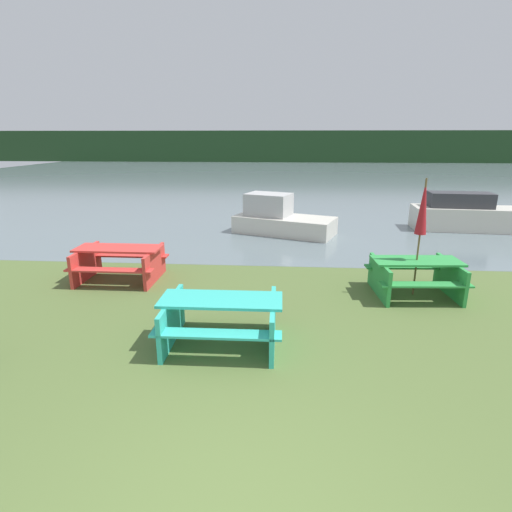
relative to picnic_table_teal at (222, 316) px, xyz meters
name	(u,v)px	position (x,y,z in m)	size (l,w,h in m)	color
water	(281,176)	(0.55, 28.96, -0.46)	(60.00, 50.00, 0.00)	slate
far_treeline	(283,146)	(0.55, 48.96, 1.54)	(80.00, 1.60, 4.00)	#1E3D1E
picnic_table_teal	(222,316)	(0.00, 0.00, 0.00)	(1.87, 1.40, 0.75)	#33B7A8
picnic_table_green	(415,274)	(3.61, 2.30, -0.01)	(1.81, 1.49, 0.74)	green
picnic_table_red	(120,260)	(-2.74, 2.73, 0.00)	(1.87, 1.38, 0.76)	red
umbrella_crimson	(423,208)	(3.61, 2.30, 1.33)	(0.22, 0.22, 2.37)	brown
boat	(280,219)	(0.78, 7.63, 0.01)	(3.56, 2.50, 1.31)	beige
boat_second	(479,216)	(7.66, 8.57, 0.04)	(4.74, 1.58, 1.30)	beige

